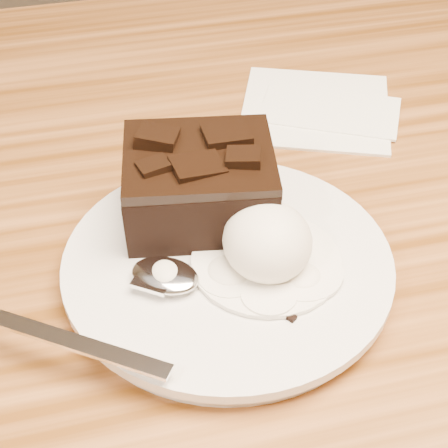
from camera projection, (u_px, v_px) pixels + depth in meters
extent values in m
cylinder|color=silver|center=(228.00, 268.00, 0.49)|extent=(0.22, 0.22, 0.02)
cube|color=black|center=(200.00, 188.00, 0.50)|extent=(0.11, 0.10, 0.05)
ellipsoid|color=white|center=(267.00, 241.00, 0.46)|extent=(0.06, 0.06, 0.05)
cylinder|color=white|center=(266.00, 262.00, 0.48)|extent=(0.10, 0.10, 0.00)
cube|color=white|center=(315.00, 107.00, 0.65)|extent=(0.17, 0.17, 0.01)
cube|color=black|center=(233.00, 233.00, 0.50)|extent=(0.01, 0.01, 0.00)
cube|color=black|center=(292.00, 318.00, 0.44)|extent=(0.01, 0.01, 0.00)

